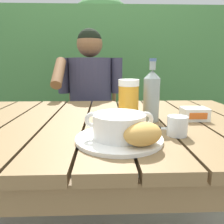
{
  "coord_description": "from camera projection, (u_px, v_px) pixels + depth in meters",
  "views": [
    {
      "loc": [
        -0.0,
        -0.91,
        1.01
      ],
      "look_at": [
        0.02,
        -0.16,
        0.84
      ],
      "focal_mm": 34.59,
      "sensor_mm": 36.0,
      "label": 1
    }
  ],
  "objects": [
    {
      "name": "dining_table",
      "position": [
        106.0,
        139.0,
        0.96
      ],
      "size": [
        1.42,
        0.94,
        0.77
      ],
      "color": "brown",
      "rests_on": "ground_plane"
    },
    {
      "name": "hedge_backdrop",
      "position": [
        104.0,
        75.0,
        2.62
      ],
      "size": [
        4.09,
        0.87,
        1.78
      ],
      "color": "#3E703A",
      "rests_on": "ground_plane"
    },
    {
      "name": "chair_near_diner",
      "position": [
        93.0,
        124.0,
        1.89
      ],
      "size": [
        0.43,
        0.42,
        1.04
      ],
      "color": "brown",
      "rests_on": "ground_plane"
    },
    {
      "name": "person_eating",
      "position": [
        91.0,
        100.0,
        1.64
      ],
      "size": [
        0.48,
        0.47,
        1.25
      ],
      "color": "#35344B",
      "rests_on": "ground_plane"
    },
    {
      "name": "serving_plate",
      "position": [
        120.0,
        139.0,
        0.68
      ],
      "size": [
        0.28,
        0.28,
        0.01
      ],
      "color": "white",
      "rests_on": "dining_table"
    },
    {
      "name": "soup_bowl",
      "position": [
        120.0,
        125.0,
        0.67
      ],
      "size": [
        0.22,
        0.17,
        0.08
      ],
      "color": "white",
      "rests_on": "serving_plate"
    },
    {
      "name": "bread_roll",
      "position": [
        144.0,
        134.0,
        0.61
      ],
      "size": [
        0.15,
        0.13,
        0.07
      ],
      "color": "#C49145",
      "rests_on": "serving_plate"
    },
    {
      "name": "beer_glass",
      "position": [
        130.0,
        102.0,
        0.87
      ],
      "size": [
        0.08,
        0.08,
        0.18
      ],
      "color": "orange",
      "rests_on": "dining_table"
    },
    {
      "name": "beer_bottle",
      "position": [
        152.0,
        95.0,
        0.9
      ],
      "size": [
        0.07,
        0.07,
        0.26
      ],
      "color": "gray",
      "rests_on": "dining_table"
    },
    {
      "name": "water_glass_small",
      "position": [
        179.0,
        126.0,
        0.73
      ],
      "size": [
        0.07,
        0.07,
        0.07
      ],
      "color": "silver",
      "rests_on": "dining_table"
    },
    {
      "name": "butter_tub",
      "position": [
        195.0,
        114.0,
        0.93
      ],
      "size": [
        0.11,
        0.08,
        0.05
      ],
      "color": "white",
      "rests_on": "dining_table"
    },
    {
      "name": "table_knife",
      "position": [
        161.0,
        128.0,
        0.8
      ],
      "size": [
        0.16,
        0.03,
        0.01
      ],
      "color": "silver",
      "rests_on": "dining_table"
    }
  ]
}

